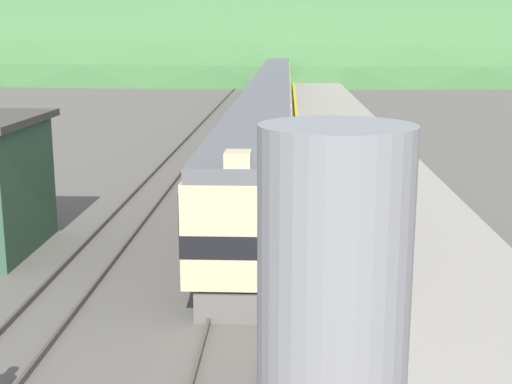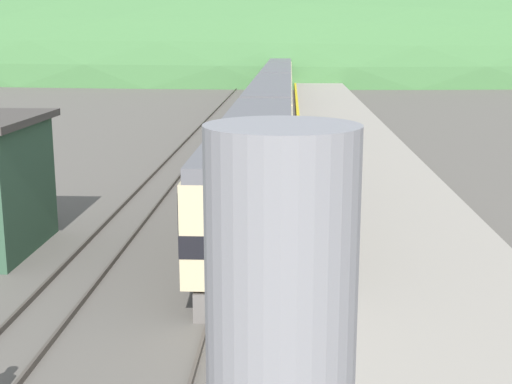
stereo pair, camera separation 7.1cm
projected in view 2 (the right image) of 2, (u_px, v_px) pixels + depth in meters
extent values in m
cube|color=#4C443D|center=(269.00, 110.00, 67.19)|extent=(0.08, 180.00, 0.16)
cube|color=#4C443D|center=(284.00, 110.00, 67.12)|extent=(0.08, 180.00, 0.16)
cube|color=#4C443D|center=(216.00, 109.00, 67.42)|extent=(0.08, 180.00, 0.16)
cube|color=#4C443D|center=(231.00, 109.00, 67.35)|extent=(0.08, 180.00, 0.16)
cube|color=#9E9689|center=(344.00, 136.00, 47.36)|extent=(6.15, 140.00, 0.85)
cube|color=yellow|center=(299.00, 130.00, 47.40)|extent=(0.24, 140.00, 0.01)
ellipsoid|color=#477A42|center=(284.00, 70.00, 142.07)|extent=(229.98, 103.49, 44.17)
cube|color=black|center=(255.00, 214.00, 27.06)|extent=(2.32, 17.98, 0.85)
cube|color=beige|center=(255.00, 168.00, 26.67)|extent=(2.83, 19.12, 2.71)
cube|color=black|center=(255.00, 173.00, 26.72)|extent=(2.86, 19.14, 0.60)
cube|color=black|center=(255.00, 152.00, 26.54)|extent=(2.85, 17.98, 0.81)
cube|color=slate|center=(255.00, 126.00, 26.33)|extent=(2.66, 19.12, 0.40)
cube|color=black|center=(239.00, 205.00, 18.32)|extent=(2.87, 2.20, 1.08)
cube|color=beige|center=(237.00, 159.00, 17.37)|extent=(0.64, 0.80, 0.36)
cube|color=slate|center=(237.00, 307.00, 17.94)|extent=(2.21, 0.40, 0.77)
cube|color=black|center=(271.00, 135.00, 47.91)|extent=(2.32, 20.55, 0.85)
cube|color=beige|center=(271.00, 109.00, 47.53)|extent=(2.83, 21.86, 2.71)
cube|color=black|center=(271.00, 112.00, 47.57)|extent=(2.86, 21.88, 0.60)
cube|color=black|center=(271.00, 100.00, 47.40)|extent=(2.85, 20.55, 0.81)
cube|color=slate|center=(271.00, 85.00, 47.19)|extent=(2.66, 21.86, 0.40)
cube|color=black|center=(277.00, 103.00, 70.10)|extent=(2.32, 20.55, 0.85)
cube|color=beige|center=(277.00, 85.00, 69.71)|extent=(2.83, 21.86, 2.71)
cube|color=black|center=(277.00, 87.00, 69.76)|extent=(2.86, 21.88, 0.60)
cube|color=black|center=(277.00, 79.00, 69.58)|extent=(2.85, 20.55, 0.81)
cube|color=slate|center=(277.00, 69.00, 69.37)|extent=(2.66, 21.86, 0.40)
cube|color=black|center=(280.00, 86.00, 92.29)|extent=(2.32, 20.55, 0.85)
cube|color=beige|center=(281.00, 72.00, 91.90)|extent=(2.83, 21.86, 2.71)
cube|color=black|center=(280.00, 74.00, 91.95)|extent=(2.86, 21.88, 0.60)
cube|color=black|center=(281.00, 68.00, 91.77)|extent=(2.85, 20.55, 0.81)
cube|color=slate|center=(281.00, 60.00, 91.56)|extent=(2.66, 21.86, 0.40)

